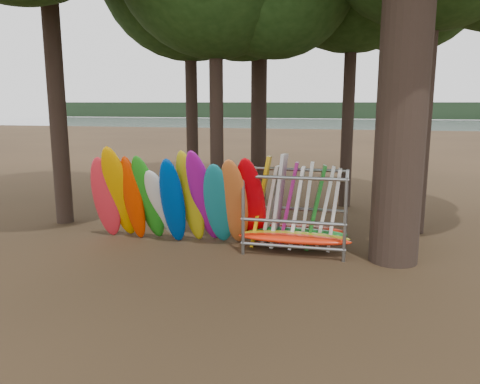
# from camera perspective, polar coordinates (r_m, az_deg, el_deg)

# --- Properties ---
(ground) EXTENTS (120.00, 120.00, 0.00)m
(ground) POSITION_cam_1_polar(r_m,az_deg,el_deg) (12.36, -2.82, -7.61)
(ground) COLOR #47331E
(ground) RESTS_ON ground
(lake) EXTENTS (160.00, 160.00, 0.00)m
(lake) POSITION_cam_1_polar(r_m,az_deg,el_deg) (71.44, 10.81, 7.52)
(lake) COLOR gray
(lake) RESTS_ON ground
(far_shore) EXTENTS (160.00, 4.00, 4.00)m
(far_shore) POSITION_cam_1_polar(r_m,az_deg,el_deg) (121.32, 11.99, 9.71)
(far_shore) COLOR black
(far_shore) RESTS_ON ground
(kayak_row) EXTENTS (5.09, 2.05, 2.93)m
(kayak_row) POSITION_cam_1_polar(r_m,az_deg,el_deg) (12.97, -7.60, -0.98)
(kayak_row) COLOR red
(kayak_row) RESTS_ON ground
(storage_rack) EXTENTS (2.98, 1.57, 2.59)m
(storage_rack) POSITION_cam_1_polar(r_m,az_deg,el_deg) (12.63, 6.88, -2.62)
(storage_rack) COLOR gray
(storage_rack) RESTS_ON ground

